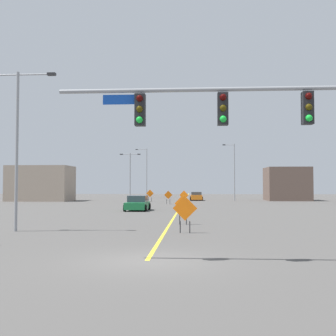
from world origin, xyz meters
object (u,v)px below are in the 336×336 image
(car_orange_far, at_px, (196,196))
(construction_sign_right_shoulder, at_px, (183,206))
(construction_sign_median_far, at_px, (150,194))
(street_lamp_far_left, at_px, (130,173))
(construction_sign_left_shoulder, at_px, (168,196))
(street_lamp_mid_right, at_px, (17,136))
(construction_sign_median_near, at_px, (185,210))
(car_green_distant, at_px, (138,204))
(construction_sign_left_lane, at_px, (184,196))
(street_lamp_near_left, at_px, (146,171))
(traffic_signal_assembly, at_px, (268,119))
(street_lamp_far_right, at_px, (234,170))

(car_orange_far, bearing_deg, construction_sign_right_shoulder, -91.47)
(construction_sign_median_far, bearing_deg, street_lamp_far_left, -168.00)
(construction_sign_left_shoulder, height_order, car_orange_far, construction_sign_left_shoulder)
(street_lamp_mid_right, distance_m, car_orange_far, 46.52)
(construction_sign_median_near, relative_size, car_green_distant, 0.45)
(construction_sign_left_lane, bearing_deg, construction_sign_right_shoulder, -88.78)
(construction_sign_median_far, relative_size, car_orange_far, 0.41)
(car_green_distant, bearing_deg, construction_sign_median_far, 92.92)
(street_lamp_near_left, bearing_deg, traffic_signal_assembly, -79.95)
(construction_sign_left_lane, relative_size, construction_sign_left_shoulder, 1.06)
(street_lamp_mid_right, xyz_separation_m, construction_sign_left_lane, (8.31, 26.27, -3.91))
(construction_sign_median_far, bearing_deg, car_orange_far, 38.65)
(street_lamp_mid_right, bearing_deg, car_orange_far, 77.75)
(street_lamp_mid_right, bearing_deg, construction_sign_left_shoulder, 79.09)
(street_lamp_far_right, bearing_deg, street_lamp_far_left, -163.94)
(construction_sign_median_far, distance_m, car_green_distant, 21.54)
(street_lamp_near_left, relative_size, construction_sign_left_lane, 5.17)
(construction_sign_right_shoulder, bearing_deg, construction_sign_left_shoulder, 95.47)
(street_lamp_far_right, height_order, construction_sign_right_shoulder, street_lamp_far_right)
(construction_sign_median_near, height_order, construction_sign_right_shoulder, construction_sign_median_near)
(street_lamp_mid_right, bearing_deg, street_lamp_far_right, 70.23)
(street_lamp_far_right, relative_size, construction_sign_median_far, 4.98)
(construction_sign_median_far, relative_size, construction_sign_median_near, 0.95)
(street_lamp_near_left, relative_size, car_green_distant, 2.24)
(traffic_signal_assembly, xyz_separation_m, street_lamp_far_right, (3.84, 51.70, 0.33))
(street_lamp_near_left, xyz_separation_m, street_lamp_far_right, (15.44, -13.75, -0.31))
(construction_sign_median_near, relative_size, car_orange_far, 0.43)
(street_lamp_far_left, height_order, car_orange_far, street_lamp_far_left)
(street_lamp_mid_right, distance_m, construction_sign_median_far, 40.03)
(traffic_signal_assembly, bearing_deg, construction_sign_left_shoulder, 98.11)
(street_lamp_mid_right, xyz_separation_m, car_orange_far, (9.83, 45.25, -4.43))
(construction_sign_median_far, bearing_deg, construction_sign_left_shoulder, -67.73)
(street_lamp_near_left, height_order, construction_sign_left_lane, street_lamp_near_left)
(street_lamp_far_left, relative_size, construction_sign_left_shoulder, 4.16)
(construction_sign_left_lane, relative_size, car_green_distant, 0.43)
(construction_sign_left_lane, bearing_deg, street_lamp_far_left, 122.88)
(street_lamp_far_right, bearing_deg, construction_sign_left_shoulder, -129.05)
(construction_sign_right_shoulder, bearing_deg, construction_sign_median_far, 99.39)
(street_lamp_far_left, xyz_separation_m, construction_sign_left_lane, (8.30, -12.84, -3.12))
(street_lamp_far_right, height_order, street_lamp_mid_right, street_lamp_far_right)
(construction_sign_left_lane, bearing_deg, car_green_distant, -118.09)
(construction_sign_left_shoulder, height_order, car_green_distant, construction_sign_left_shoulder)
(construction_sign_left_lane, bearing_deg, construction_sign_left_shoulder, 111.20)
(construction_sign_median_near, distance_m, car_orange_far, 45.52)
(street_lamp_near_left, distance_m, construction_sign_left_shoulder, 26.51)
(construction_sign_right_shoulder, bearing_deg, car_green_distant, 108.89)
(construction_sign_left_shoulder, distance_m, car_green_distant, 13.81)
(street_lamp_far_right, bearing_deg, construction_sign_median_far, -163.04)
(construction_sign_median_near, distance_m, construction_sign_right_shoulder, 4.56)
(street_lamp_far_left, xyz_separation_m, construction_sign_right_shoulder, (8.77, -34.81, -3.12))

